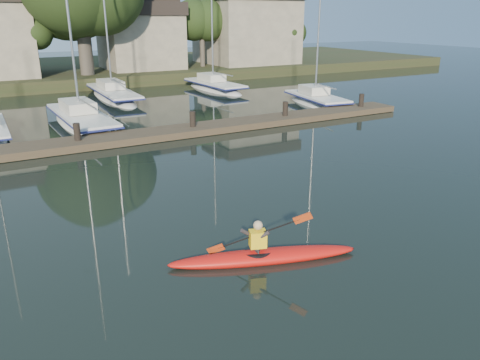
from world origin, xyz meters
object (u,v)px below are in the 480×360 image
sailboat_4 (316,107)px  sailboat_7 (215,92)px  sailboat_2 (82,128)px  dock (139,136)px  sailboat_6 (114,101)px  kayak (263,254)px

sailboat_4 → sailboat_7: (-3.36, 9.69, -0.01)m
sailboat_2 → sailboat_7: size_ratio=1.18×
dock → sailboat_2: size_ratio=2.04×
sailboat_6 → sailboat_7: bearing=1.1°
sailboat_6 → dock: bearing=-98.8°
dock → sailboat_7: bearing=51.0°
kayak → dock: bearing=104.3°
dock → sailboat_6: sailboat_6 is taller
kayak → sailboat_4: (15.28, 17.42, -0.40)m
kayak → dock: size_ratio=0.15×
sailboat_4 → dock: bearing=-156.8°
kayak → sailboat_7: 29.62m
dock → sailboat_2: bearing=110.1°
kayak → dock: kayak is taller
dock → sailboat_6: (2.20, 13.36, -0.40)m
kayak → sailboat_6: (3.23, 27.04, -0.39)m
sailboat_2 → dock: bearing=-72.5°
dock → sailboat_7: 17.30m
kayak → sailboat_4: bearing=67.4°
sailboat_2 → sailboat_4: 16.14m
dock → kayak: bearing=-94.3°
kayak → sailboat_6: sailboat_6 is taller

